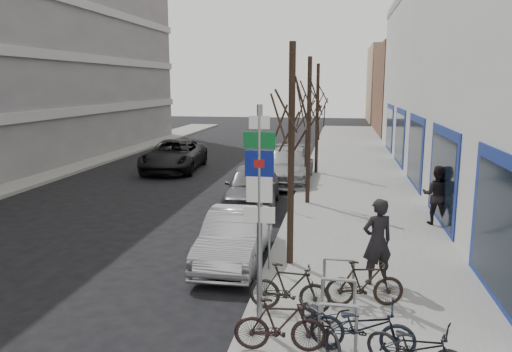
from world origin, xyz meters
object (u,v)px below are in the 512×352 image
(meter_back, at_px, (304,165))
(pedestrian_near, at_px, (377,241))
(bike_near_left, at_px, (321,320))
(parked_car_mid, at_px, (252,186))
(bike_mid_curb, at_px, (362,322))
(bike_far_curb, at_px, (417,343))
(bike_rack, at_px, (338,294))
(meter_mid, at_px, (292,190))
(lane_car, at_px, (174,155))
(bike_far_inner, at_px, (364,283))
(pedestrian_far, at_px, (437,195))
(meter_front, at_px, (269,238))
(tree_far, at_px, (318,93))
(bike_near_right, at_px, (280,324))
(tree_near, at_px, (292,102))
(bike_mid_inner, at_px, (290,287))
(highway_sign_pole, at_px, (259,206))
(tree_mid, at_px, (309,96))
(parked_car_back, at_px, (288,166))
(parked_car_front, at_px, (235,237))

(meter_back, bearing_deg, pedestrian_near, -77.83)
(bike_near_left, distance_m, parked_car_mid, 10.39)
(bike_mid_curb, bearing_deg, bike_far_curb, -112.01)
(bike_rack, bearing_deg, meter_mid, 101.80)
(bike_far_curb, bearing_deg, meter_mid, 39.09)
(pedestrian_near, bearing_deg, bike_rack, 42.20)
(lane_car, bearing_deg, bike_far_inner, -63.91)
(meter_back, distance_m, pedestrian_near, 11.72)
(bike_near_left, height_order, pedestrian_far, pedestrian_far)
(meter_front, xyz_separation_m, pedestrian_near, (2.47, -0.46, 0.20))
(lane_car, bearing_deg, pedestrian_near, -60.88)
(tree_far, relative_size, bike_near_right, 3.54)
(tree_near, distance_m, parked_car_mid, 7.15)
(meter_front, relative_size, bike_mid_inner, 0.78)
(bike_mid_inner, bearing_deg, bike_far_curb, -124.46)
(highway_sign_pole, bearing_deg, bike_rack, 23.59)
(highway_sign_pole, xyz_separation_m, meter_back, (-0.25, 14.01, -1.54))
(tree_near, height_order, pedestrian_near, tree_near)
(bike_mid_inner, bearing_deg, lane_car, 30.69)
(bike_near_left, relative_size, pedestrian_near, 0.85)
(parked_car_mid, relative_size, pedestrian_far, 2.44)
(bike_near_left, xyz_separation_m, bike_mid_inner, (-0.65, 1.27, -0.01))
(highway_sign_pole, height_order, bike_far_inner, highway_sign_pole)
(bike_rack, relative_size, meter_back, 1.78)
(parked_car_mid, bearing_deg, bike_far_curb, -71.73)
(meter_back, height_order, bike_mid_curb, meter_back)
(tree_mid, distance_m, parked_car_back, 5.70)
(bike_near_left, relative_size, bike_mid_curb, 0.95)
(tree_near, bearing_deg, meter_mid, 95.14)
(meter_mid, xyz_separation_m, lane_car, (-7.04, 8.22, -0.11))
(bike_rack, distance_m, lane_car, 18.32)
(highway_sign_pole, relative_size, bike_far_inner, 2.64)
(bike_near_left, bearing_deg, bike_far_curb, -42.97)
(tree_near, xyz_separation_m, bike_far_curb, (2.40, -4.44, -3.48))
(tree_mid, relative_size, bike_far_curb, 3.52)
(tree_far, xyz_separation_m, parked_car_mid, (-2.01, -6.99, -3.31))
(parked_car_front, bearing_deg, bike_near_left, -61.21)
(bike_mid_curb, distance_m, bike_far_inner, 1.80)
(meter_front, height_order, bike_near_left, meter_front)
(tree_mid, relative_size, parked_car_mid, 1.18)
(meter_mid, height_order, parked_car_back, parked_car_back)
(bike_near_left, xyz_separation_m, parked_car_front, (-2.35, 4.16, 0.02))
(parked_car_mid, bearing_deg, parked_car_back, 76.11)
(meter_front, bearing_deg, bike_far_inner, -38.22)
(bike_far_inner, bearing_deg, parked_car_back, 1.42)
(highway_sign_pole, height_order, tree_far, tree_far)
(meter_back, bearing_deg, bike_mid_curb, -81.97)
(pedestrian_near, relative_size, pedestrian_far, 1.02)
(bike_rack, distance_m, tree_mid, 10.08)
(highway_sign_pole, distance_m, bike_mid_curb, 2.57)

